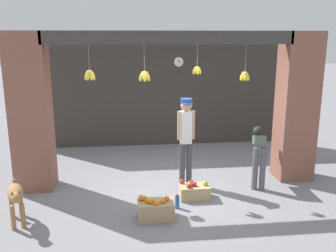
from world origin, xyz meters
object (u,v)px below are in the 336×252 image
dog (16,196)px  worker_stooping (259,150)px  fruit_crate_oranges (155,209)px  fruit_crate_apples (194,191)px  water_bottle (177,202)px  wall_clock (179,62)px  shopkeeper (186,134)px

dog → worker_stooping: bearing=86.3°
fruit_crate_oranges → fruit_crate_apples: size_ratio=1.08×
fruit_crate_apples → water_bottle: size_ratio=2.20×
worker_stooping → fruit_crate_oranges: (-2.10, -1.17, -0.56)m
wall_clock → water_bottle: bearing=-98.0°
shopkeeper → dog: bearing=20.5°
water_bottle → worker_stooping: bearing=26.6°
wall_clock → fruit_crate_oranges: bearing=-102.8°
fruit_crate_oranges → fruit_crate_apples: bearing=42.5°
worker_stooping → water_bottle: size_ratio=4.45×
dog → shopkeeper: shopkeeper is taller
worker_stooping → water_bottle: 2.00m
dog → water_bottle: (2.56, 0.25, -0.35)m
worker_stooping → fruit_crate_oranges: bearing=-135.9°
worker_stooping → wall_clock: bearing=126.5°
dog → water_bottle: 2.60m
fruit_crate_apples → dog: bearing=-167.9°
dog → fruit_crate_oranges: (2.16, -0.07, -0.30)m
fruit_crate_apples → wall_clock: wall_clock is taller
water_bottle → wall_clock: 4.38m
worker_stooping → wall_clock: 3.51m
dog → worker_stooping: (4.27, 1.10, 0.26)m
shopkeeper → fruit_crate_oranges: bearing=58.9°
dog → wall_clock: 5.40m
worker_stooping → water_bottle: bearing=-138.5°
shopkeeper → water_bottle: 1.43m
wall_clock → worker_stooping: bearing=-68.4°
wall_clock → shopkeeper: bearing=-94.8°
shopkeeper → wall_clock: (0.23, 2.76, 1.18)m
wall_clock → fruit_crate_apples: bearing=-92.9°
dog → water_bottle: size_ratio=3.43×
worker_stooping → water_bottle: worker_stooping is taller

